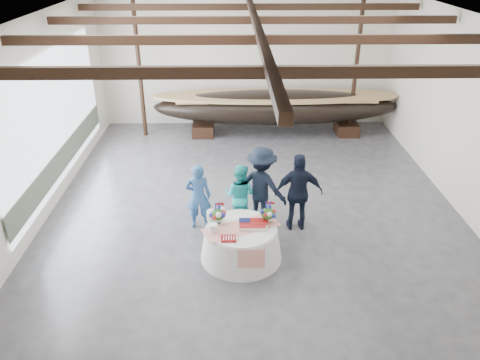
{
  "coord_description": "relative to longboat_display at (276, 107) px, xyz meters",
  "views": [
    {
      "loc": [
        -0.53,
        -10.21,
        5.94
      ],
      "look_at": [
        -0.36,
        -0.77,
        1.1
      ],
      "focal_mm": 35.0,
      "sensor_mm": 36.0,
      "label": 1
    }
  ],
  "objects": [
    {
      "name": "wall_front",
      "position": [
        -0.94,
        -10.84,
        1.27
      ],
      "size": [
        10.0,
        0.02,
        4.5
      ],
      "primitive_type": "cube",
      "color": "silver",
      "rests_on": "ground"
    },
    {
      "name": "guest_man_left",
      "position": [
        -0.81,
        -5.62,
        -0.04
      ],
      "size": [
        1.41,
        1.23,
        1.89
      ],
      "primitive_type": "imported",
      "rotation": [
        0.0,
        0.0,
        2.6
      ],
      "color": "black",
      "rests_on": "ground"
    },
    {
      "name": "guest_man_right",
      "position": [
        0.01,
        -5.91,
        -0.06
      ],
      "size": [
        1.09,
        0.46,
        1.85
      ],
      "primitive_type": "imported",
      "rotation": [
        0.0,
        0.0,
        3.15
      ],
      "color": "black",
      "rests_on": "ground"
    },
    {
      "name": "open_bay",
      "position": [
        -5.89,
        -3.84,
        0.84
      ],
      "size": [
        0.03,
        7.0,
        3.2
      ],
      "color": "silver",
      "rests_on": "ground"
    },
    {
      "name": "banquet_table",
      "position": [
        -1.3,
        -7.02,
        -0.62
      ],
      "size": [
        1.7,
        1.7,
        0.73
      ],
      "color": "silver",
      "rests_on": "ground"
    },
    {
      "name": "tabletop_items",
      "position": [
        -1.3,
        -6.88,
        -0.1
      ],
      "size": [
        1.66,
        1.14,
        0.4
      ],
      "color": "red",
      "rests_on": "banquet_table"
    },
    {
      "name": "wall_left",
      "position": [
        -5.94,
        -4.84,
        1.27
      ],
      "size": [
        0.02,
        12.0,
        4.5
      ],
      "primitive_type": "cube",
      "color": "silver",
      "rests_on": "ground"
    },
    {
      "name": "wall_right",
      "position": [
        4.06,
        -4.84,
        1.27
      ],
      "size": [
        0.02,
        12.0,
        4.5
      ],
      "primitive_type": "cube",
      "color": "silver",
      "rests_on": "ground"
    },
    {
      "name": "guest_woman_teal",
      "position": [
        -1.31,
        -5.72,
        -0.22
      ],
      "size": [
        0.89,
        0.79,
        1.53
      ],
      "primitive_type": "imported",
      "rotation": [
        0.0,
        0.0,
        2.8
      ],
      "color": "#22B4B2",
      "rests_on": "ground"
    },
    {
      "name": "wall_back",
      "position": [
        -0.94,
        1.16,
        1.27
      ],
      "size": [
        10.0,
        0.02,
        4.5
      ],
      "primitive_type": "cube",
      "color": "silver",
      "rests_on": "ground"
    },
    {
      "name": "pavilion_structure",
      "position": [
        -0.94,
        -4.02,
        3.02
      ],
      "size": [
        9.8,
        11.76,
        4.5
      ],
      "color": "black",
      "rests_on": "ground"
    },
    {
      "name": "ceiling",
      "position": [
        -0.94,
        -4.84,
        3.52
      ],
      "size": [
        10.0,
        12.0,
        0.01
      ],
      "primitive_type": "cube",
      "color": "white",
      "rests_on": "wall_back"
    },
    {
      "name": "longboat_display",
      "position": [
        0.0,
        0.0,
        0.0
      ],
      "size": [
        8.21,
        1.64,
        1.54
      ],
      "color": "black",
      "rests_on": "ground"
    },
    {
      "name": "guest_woman_blue",
      "position": [
        -2.25,
        -5.81,
        -0.19
      ],
      "size": [
        0.61,
        0.42,
        1.59
      ],
      "primitive_type": "imported",
      "rotation": [
        0.0,
        0.0,
        3.21
      ],
      "color": "#2A5186",
      "rests_on": "ground"
    },
    {
      "name": "floor",
      "position": [
        -0.94,
        -4.84,
        -0.98
      ],
      "size": [
        10.0,
        12.0,
        0.01
      ],
      "primitive_type": "cube",
      "color": "#3D3D42",
      "rests_on": "ground"
    }
  ]
}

